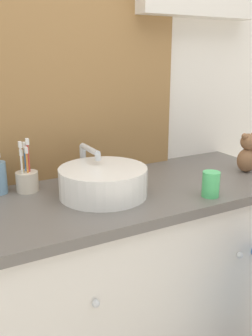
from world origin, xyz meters
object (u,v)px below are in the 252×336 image
(teddy_bear, at_px, (248,153))
(toothbrush_holder, at_px, (27,179))
(drinking_cup, at_px, (211,184))
(sink_basin, at_px, (103,180))

(teddy_bear, bearing_deg, toothbrush_holder, 166.50)
(toothbrush_holder, xyz_separation_m, teddy_bear, (0.88, -0.21, 0.03))
(toothbrush_holder, relative_size, drinking_cup, 2.16)
(drinking_cup, bearing_deg, toothbrush_holder, 146.45)
(drinking_cup, bearing_deg, sink_basin, 148.48)
(toothbrush_holder, xyz_separation_m, drinking_cup, (0.55, -0.36, -0.00))
(teddy_bear, relative_size, drinking_cup, 1.87)
(toothbrush_holder, distance_m, teddy_bear, 0.90)
(sink_basin, distance_m, toothbrush_holder, 0.28)
(teddy_bear, xyz_separation_m, drinking_cup, (-0.33, -0.15, -0.03))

